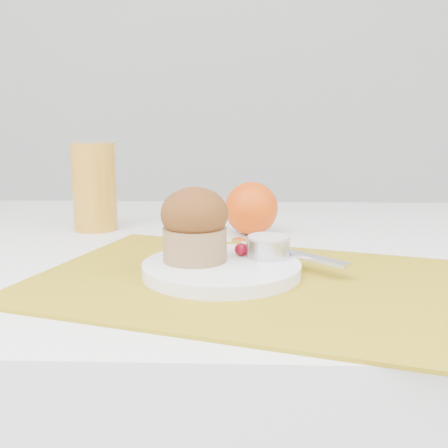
{
  "coord_description": "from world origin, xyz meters",
  "views": [
    {
      "loc": [
        0.02,
        -0.76,
        0.95
      ],
      "look_at": [
        -0.01,
        -0.04,
        0.8
      ],
      "focal_mm": 45.0,
      "sensor_mm": 36.0,
      "label": 1
    }
  ],
  "objects_px": {
    "juice_glass": "(94,187)",
    "muffin": "(195,225)",
    "orange": "(251,208)",
    "plate": "(222,269)"
  },
  "relations": [
    {
      "from": "juice_glass",
      "to": "muffin",
      "type": "distance_m",
      "value": 0.32
    },
    {
      "from": "orange",
      "to": "juice_glass",
      "type": "xyz_separation_m",
      "value": [
        -0.26,
        0.03,
        0.03
      ]
    },
    {
      "from": "juice_glass",
      "to": "muffin",
      "type": "bearing_deg",
      "value": -54.17
    },
    {
      "from": "plate",
      "to": "orange",
      "type": "bearing_deg",
      "value": 81.11
    },
    {
      "from": "orange",
      "to": "juice_glass",
      "type": "relative_size",
      "value": 0.58
    },
    {
      "from": "plate",
      "to": "muffin",
      "type": "height_order",
      "value": "muffin"
    },
    {
      "from": "orange",
      "to": "muffin",
      "type": "distance_m",
      "value": 0.25
    },
    {
      "from": "juice_glass",
      "to": "muffin",
      "type": "xyz_separation_m",
      "value": [
        0.19,
        -0.26,
        -0.01
      ]
    },
    {
      "from": "orange",
      "to": "muffin",
      "type": "xyz_separation_m",
      "value": [
        -0.07,
        -0.23,
        0.02
      ]
    },
    {
      "from": "plate",
      "to": "muffin",
      "type": "xyz_separation_m",
      "value": [
        -0.03,
        0.01,
        0.05
      ]
    }
  ]
}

